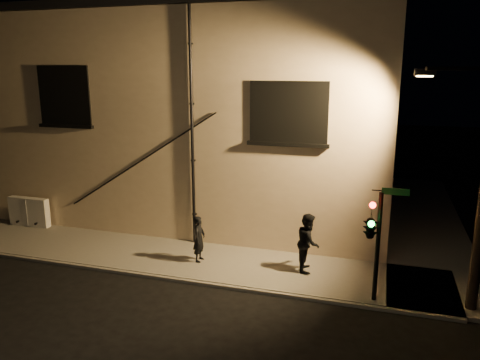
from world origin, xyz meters
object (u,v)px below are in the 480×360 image
(utility_cabinet, at_px, (29,212))
(pedestrian_b, at_px, (308,242))
(traffic_signal, at_px, (371,226))
(pedestrian_a, at_px, (199,239))

(utility_cabinet, xyz_separation_m, pedestrian_b, (11.55, -0.97, 0.34))
(utility_cabinet, distance_m, pedestrian_b, 11.59)
(traffic_signal, bearing_deg, utility_cabinet, 169.41)
(utility_cabinet, relative_size, pedestrian_b, 0.96)
(utility_cabinet, height_order, pedestrian_b, pedestrian_b)
(utility_cabinet, bearing_deg, traffic_signal, -10.59)
(pedestrian_b, height_order, traffic_signal, traffic_signal)
(utility_cabinet, relative_size, pedestrian_a, 1.15)
(utility_cabinet, relative_size, traffic_signal, 0.55)
(utility_cabinet, xyz_separation_m, traffic_signal, (13.44, -2.51, 1.58))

